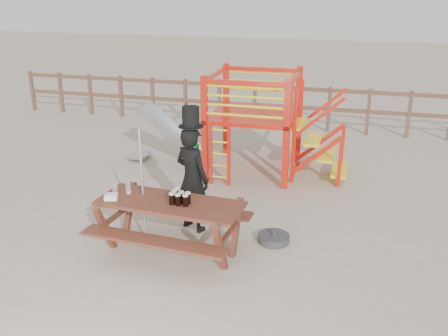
% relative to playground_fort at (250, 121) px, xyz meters
% --- Properties ---
extents(ground, '(60.00, 60.00, 0.00)m').
position_rel_playground_fort_xyz_m(ground, '(-0.12, -3.58, -1.07)').
color(ground, tan).
rests_on(ground, ground).
extents(back_fence, '(15.09, 0.09, 1.20)m').
position_rel_playground_fort_xyz_m(back_fence, '(-0.12, 3.42, -0.34)').
color(back_fence, brown).
rests_on(back_fence, ground).
extents(playground_fort, '(4.71, 1.84, 2.10)m').
position_rel_playground_fort_xyz_m(playground_fort, '(0.00, 0.00, 0.00)').
color(playground_fort, red).
rests_on(playground_fort, ground).
extents(picnic_table, '(2.18, 1.58, 0.81)m').
position_rel_playground_fort_xyz_m(picnic_table, '(-0.34, -3.65, -0.56)').
color(picnic_table, brown).
rests_on(picnic_table, ground).
extents(man_with_hat, '(0.73, 0.62, 2.01)m').
position_rel_playground_fort_xyz_m(man_with_hat, '(-0.28, -2.84, -0.17)').
color(man_with_hat, black).
rests_on(man_with_hat, ground).
extents(metal_pole, '(0.04, 0.04, 1.81)m').
position_rel_playground_fort_xyz_m(metal_pole, '(-0.82, -3.50, -0.17)').
color(metal_pole, '#B2B2B7').
rests_on(metal_pole, ground).
extents(parasol_base, '(0.49, 0.49, 0.21)m').
position_rel_playground_fort_xyz_m(parasol_base, '(1.05, -2.95, -1.01)').
color(parasol_base, '#333338').
rests_on(parasol_base, ground).
extents(paper_bag, '(0.21, 0.19, 0.08)m').
position_rel_playground_fort_xyz_m(paper_bag, '(-1.19, -3.80, -0.23)').
color(paper_bag, white).
rests_on(paper_bag, picnic_table).
extents(stout_pints, '(0.29, 0.29, 0.17)m').
position_rel_playground_fort_xyz_m(stout_pints, '(-0.19, -3.66, -0.18)').
color(stout_pints, black).
rests_on(stout_pints, picnic_table).
extents(empty_glasses, '(0.26, 0.16, 0.15)m').
position_rel_playground_fort_xyz_m(empty_glasses, '(-1.13, -3.57, -0.20)').
color(empty_glasses, silver).
rests_on(empty_glasses, picnic_table).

